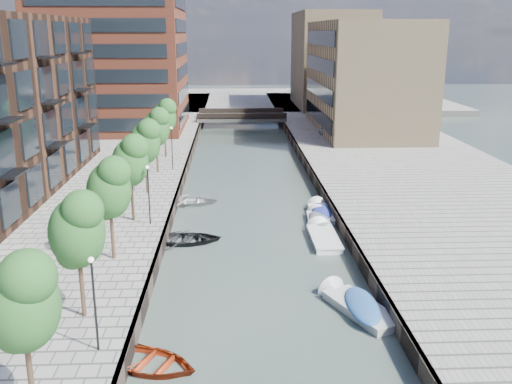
{
  "coord_description": "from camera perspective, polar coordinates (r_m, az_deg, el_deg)",
  "views": [
    {
      "loc": [
        -1.6,
        -13.22,
        13.7
      ],
      "look_at": [
        0.0,
        22.9,
        3.5
      ],
      "focal_mm": 40.0,
      "sensor_mm": 36.0,
      "label": 1
    }
  ],
  "objects": [
    {
      "name": "water",
      "position": [
        54.98,
        -0.79,
        1.32
      ],
      "size": [
        300.0,
        300.0,
        0.0
      ],
      "primitive_type": "plane",
      "color": "#38473F",
      "rests_on": "ground"
    },
    {
      "name": "quay_right",
      "position": [
        57.59,
        15.34,
        1.93
      ],
      "size": [
        20.0,
        140.0,
        1.0
      ],
      "primitive_type": "cube",
      "color": "gray",
      "rests_on": "ground"
    },
    {
      "name": "quay_wall_left",
      "position": [
        55.02,
        -7.16,
        1.75
      ],
      "size": [
        0.25,
        140.0,
        1.0
      ],
      "primitive_type": "cube",
      "color": "#332823",
      "rests_on": "ground"
    },
    {
      "name": "quay_wall_right",
      "position": [
        55.37,
        5.54,
        1.89
      ],
      "size": [
        0.25,
        140.0,
        1.0
      ],
      "primitive_type": "cube",
      "color": "#332823",
      "rests_on": "ground"
    },
    {
      "name": "far_closure",
      "position": [
        114.0,
        -1.73,
        9.1
      ],
      "size": [
        80.0,
        40.0,
        1.0
      ],
      "primitive_type": "cube",
      "color": "gray",
      "rests_on": "ground"
    },
    {
      "name": "tower",
      "position": [
        79.75,
        -14.3,
        16.95
      ],
      "size": [
        18.0,
        18.0,
        30.0
      ],
      "primitive_type": "cube",
      "color": "brown",
      "rests_on": "quay_left"
    },
    {
      "name": "tan_block_near",
      "position": [
        77.46,
        10.82,
        11.26
      ],
      "size": [
        12.0,
        25.0,
        14.0
      ],
      "primitive_type": "cube",
      "color": "tan",
      "rests_on": "quay_right"
    },
    {
      "name": "tan_block_far",
      "position": [
        102.84,
        7.52,
        13.0
      ],
      "size": [
        12.0,
        20.0,
        16.0
      ],
      "primitive_type": "cube",
      "color": "tan",
      "rests_on": "quay_right"
    },
    {
      "name": "bridge",
      "position": [
        86.12,
        -1.46,
        7.53
      ],
      "size": [
        13.0,
        6.0,
        1.3
      ],
      "color": "gray",
      "rests_on": "ground"
    },
    {
      "name": "tree_0",
      "position": [
        20.36,
        -22.44,
        -9.87
      ],
      "size": [
        2.5,
        2.5,
        5.95
      ],
      "color": "#382619",
      "rests_on": "quay_left"
    },
    {
      "name": "tree_1",
      "position": [
        26.54,
        -17.5,
        -3.44
      ],
      "size": [
        2.5,
        2.5,
        5.95
      ],
      "color": "#382619",
      "rests_on": "quay_left"
    },
    {
      "name": "tree_2",
      "position": [
        33.06,
        -14.5,
        0.53
      ],
      "size": [
        2.5,
        2.5,
        5.95
      ],
      "color": "#382619",
      "rests_on": "quay_left"
    },
    {
      "name": "tree_3",
      "position": [
        39.73,
        -12.5,
        3.18
      ],
      "size": [
        2.5,
        2.5,
        5.95
      ],
      "color": "#382619",
      "rests_on": "quay_left"
    },
    {
      "name": "tree_4",
      "position": [
        46.51,
        -11.07,
        5.06
      ],
      "size": [
        2.5,
        2.5,
        5.95
      ],
      "color": "#382619",
      "rests_on": "quay_left"
    },
    {
      "name": "tree_5",
      "position": [
        53.34,
        -10.0,
        6.46
      ],
      "size": [
        2.5,
        2.5,
        5.95
      ],
      "color": "#382619",
      "rests_on": "quay_left"
    },
    {
      "name": "tree_6",
      "position": [
        60.21,
        -9.17,
        7.54
      ],
      "size": [
        2.5,
        2.5,
        5.95
      ],
      "color": "#382619",
      "rests_on": "quay_left"
    },
    {
      "name": "lamp_0",
      "position": [
        24.19,
        -15.91,
        -9.79
      ],
      "size": [
        0.24,
        0.24,
        4.12
      ],
      "color": "black",
      "rests_on": "quay_left"
    },
    {
      "name": "lamp_1",
      "position": [
        38.99,
        -10.7,
        0.33
      ],
      "size": [
        0.24,
        0.24,
        4.12
      ],
      "color": "black",
      "rests_on": "quay_left"
    },
    {
      "name": "lamp_2",
      "position": [
        54.47,
        -8.42,
        4.81
      ],
      "size": [
        0.24,
        0.24,
        4.12
      ],
      "color": "black",
      "rests_on": "quay_left"
    },
    {
      "name": "sloop_1",
      "position": [
        38.87,
        -7.8,
        -5.04
      ],
      "size": [
        5.12,
        4.14,
        0.94
      ],
      "primitive_type": "imported",
      "rotation": [
        0.0,
        0.0,
        1.35
      ],
      "color": "black",
      "rests_on": "ground"
    },
    {
      "name": "sloop_2",
      "position": [
        25.66,
        -10.63,
        -16.82
      ],
      "size": [
        5.27,
        4.61,
        0.91
      ],
      "primitive_type": "imported",
      "rotation": [
        0.0,
        0.0,
        1.16
      ],
      "color": "maroon",
      "rests_on": "ground"
    },
    {
      "name": "sloop_3",
      "position": [
        47.15,
        -6.78,
        -1.25
      ],
      "size": [
        4.93,
        3.59,
        1.0
      ],
      "primitive_type": "imported",
      "rotation": [
        0.0,
        0.0,
        1.6
      ],
      "color": "beige",
      "rests_on": "ground"
    },
    {
      "name": "sloop_4",
      "position": [
        38.87,
        -6.72,
        -5.0
      ],
      "size": [
        4.54,
        3.32,
        0.92
      ],
      "primitive_type": "imported",
      "rotation": [
        0.0,
        0.0,
        1.61
      ],
      "color": "black",
      "rests_on": "ground"
    },
    {
      "name": "motorboat_0",
      "position": [
        30.09,
        9.98,
        -11.15
      ],
      "size": [
        3.7,
        5.36,
        1.7
      ],
      "color": "beige",
      "rests_on": "ground"
    },
    {
      "name": "motorboat_2",
      "position": [
        39.48,
        6.67,
        -4.51
      ],
      "size": [
        1.8,
        5.14,
        1.71
      ],
      "color": "white",
      "rests_on": "ground"
    },
    {
      "name": "motorboat_3",
      "position": [
        44.56,
        6.46,
        -2.0
      ],
      "size": [
        1.64,
        4.69,
        1.56
      ],
      "color": "silver",
      "rests_on": "ground"
    },
    {
      "name": "motorboat_4",
      "position": [
        42.69,
        6.24,
        -2.8
      ],
      "size": [
        1.8,
        4.55,
        1.49
      ],
      "color": "silver",
      "rests_on": "ground"
    },
    {
      "name": "car",
      "position": [
        72.62,
        7.26,
        6.03
      ],
      "size": [
        2.37,
        3.76,
        1.19
      ],
      "primitive_type": "imported",
      "rotation": [
        0.0,
        0.0,
        0.3
      ],
      "color": "silver",
      "rests_on": "quay_right"
    }
  ]
}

